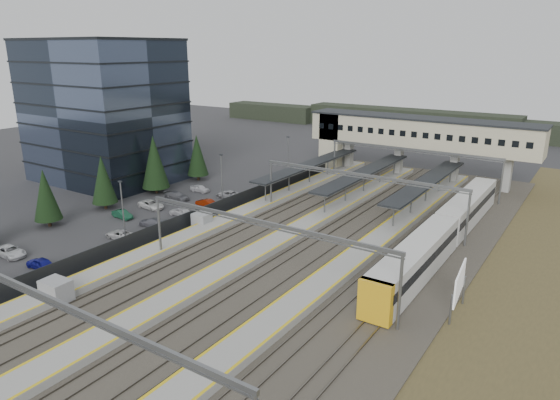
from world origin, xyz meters
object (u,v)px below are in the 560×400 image
Objects in this scene: office_building at (104,111)px; relay_cabin_near at (56,291)px; relay_cabin_far at (202,221)px; train at (444,232)px; billboard at (459,284)px; footbridge at (404,134)px.

relay_cabin_near is (33.68, -32.79, -11.08)m from office_building.
train reaches higher than relay_cabin_far.
billboard is (33.99, -4.13, 1.92)m from relay_cabin_far.
footbridge is at bearing 73.04° from relay_cabin_far.
relay_cabin_far is (31.41, -10.29, -11.18)m from office_building.
footbridge is (10.02, 62.78, 6.82)m from relay_cabin_near.
office_building is at bearing -179.93° from train.
office_building is at bearing 167.56° from billboard.
billboard is at bearing 30.07° from relay_cabin_near.
train is (16.30, -29.92, -5.78)m from footbridge.
office_building is at bearing 161.87° from relay_cabin_far.
billboard reaches higher than relay_cabin_far.
office_building is at bearing -145.53° from footbridge.
relay_cabin_far is at bearing 173.07° from billboard.
footbridge is (12.29, 40.29, 6.92)m from relay_cabin_far.
billboard is at bearing -6.93° from relay_cabin_far.
office_building is 4.55× the size of billboard.
footbridge is at bearing 34.47° from office_building.
relay_cabin_far is 34.29m from billboard.
footbridge is 34.56m from train.
footbridge is 7.57× the size of billboard.
train is at bearing 19.93° from relay_cabin_far.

